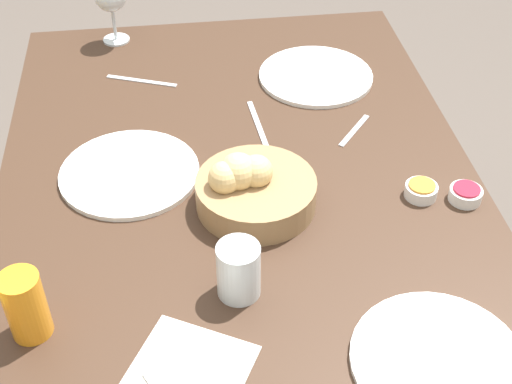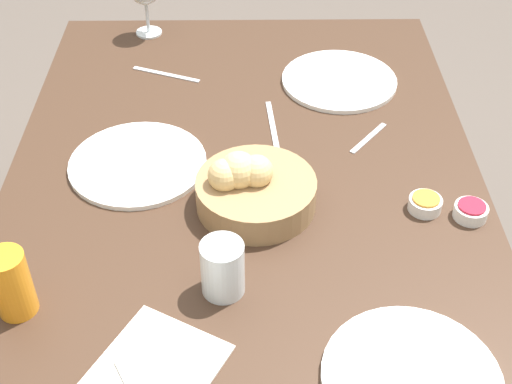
{
  "view_description": "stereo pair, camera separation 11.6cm",
  "coord_description": "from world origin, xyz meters",
  "px_view_note": "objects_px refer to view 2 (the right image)",
  "views": [
    {
      "loc": [
        -0.96,
        0.11,
        1.61
      ],
      "look_at": [
        -0.01,
        -0.02,
        0.78
      ],
      "focal_mm": 50.0,
      "sensor_mm": 36.0,
      "label": 1
    },
    {
      "loc": [
        -0.97,
        -0.01,
        1.61
      ],
      "look_at": [
        -0.01,
        -0.02,
        0.78
      ],
      "focal_mm": 50.0,
      "sensor_mm": 36.0,
      "label": 2
    }
  ],
  "objects_px": {
    "juice_glass": "(11,284)",
    "spoon_coffee": "(368,138)",
    "bread_basket": "(252,189)",
    "knife_silver": "(166,74)",
    "fork_silver": "(272,124)",
    "plate_near_right": "(339,80)",
    "plate_far_center": "(138,164)",
    "napkin": "(158,366)",
    "jam_bowl_honey": "(425,204)",
    "water_tumbler": "(223,268)",
    "plate_near_left": "(412,379)",
    "jam_bowl_berry": "(471,211)"
  },
  "relations": [
    {
      "from": "bread_basket",
      "to": "plate_near_left",
      "type": "relative_size",
      "value": 0.84
    },
    {
      "from": "juice_glass",
      "to": "plate_near_right",
      "type": "bearing_deg",
      "value": -40.78
    },
    {
      "from": "juice_glass",
      "to": "fork_silver",
      "type": "distance_m",
      "value": 0.64
    },
    {
      "from": "juice_glass",
      "to": "napkin",
      "type": "relative_size",
      "value": 0.52
    },
    {
      "from": "plate_far_center",
      "to": "napkin",
      "type": "height_order",
      "value": "plate_far_center"
    },
    {
      "from": "fork_silver",
      "to": "plate_near_right",
      "type": "bearing_deg",
      "value": -43.55
    },
    {
      "from": "juice_glass",
      "to": "water_tumbler",
      "type": "bearing_deg",
      "value": -83.34
    },
    {
      "from": "plate_near_left",
      "to": "spoon_coffee",
      "type": "xyz_separation_m",
      "value": [
        0.57,
        -0.02,
        -0.0
      ]
    },
    {
      "from": "plate_near_right",
      "to": "water_tumbler",
      "type": "xyz_separation_m",
      "value": [
        -0.61,
        0.25,
        0.04
      ]
    },
    {
      "from": "bread_basket",
      "to": "water_tumbler",
      "type": "height_order",
      "value": "bread_basket"
    },
    {
      "from": "fork_silver",
      "to": "bread_basket",
      "type": "bearing_deg",
      "value": 170.19
    },
    {
      "from": "bread_basket",
      "to": "knife_silver",
      "type": "bearing_deg",
      "value": 23.37
    },
    {
      "from": "jam_bowl_berry",
      "to": "fork_silver",
      "type": "relative_size",
      "value": 0.36
    },
    {
      "from": "jam_bowl_berry",
      "to": "napkin",
      "type": "height_order",
      "value": "jam_bowl_berry"
    },
    {
      "from": "fork_silver",
      "to": "spoon_coffee",
      "type": "distance_m",
      "value": 0.2
    },
    {
      "from": "plate_near_right",
      "to": "juice_glass",
      "type": "bearing_deg",
      "value": 139.22
    },
    {
      "from": "plate_near_right",
      "to": "jam_bowl_berry",
      "type": "relative_size",
      "value": 4.32
    },
    {
      "from": "jam_bowl_berry",
      "to": "fork_silver",
      "type": "xyz_separation_m",
      "value": [
        0.29,
        0.34,
        -0.01
      ]
    },
    {
      "from": "plate_far_center",
      "to": "napkin",
      "type": "distance_m",
      "value": 0.47
    },
    {
      "from": "plate_near_right",
      "to": "water_tumbler",
      "type": "relative_size",
      "value": 2.69
    },
    {
      "from": "jam_bowl_honey",
      "to": "plate_near_right",
      "type": "bearing_deg",
      "value": 14.39
    },
    {
      "from": "plate_near_left",
      "to": "plate_near_right",
      "type": "bearing_deg",
      "value": 1.67
    },
    {
      "from": "knife_silver",
      "to": "spoon_coffee",
      "type": "distance_m",
      "value": 0.5
    },
    {
      "from": "juice_glass",
      "to": "spoon_coffee",
      "type": "distance_m",
      "value": 0.74
    },
    {
      "from": "plate_near_right",
      "to": "spoon_coffee",
      "type": "bearing_deg",
      "value": -169.82
    },
    {
      "from": "jam_bowl_honey",
      "to": "fork_silver",
      "type": "xyz_separation_m",
      "value": [
        0.26,
        0.26,
        -0.01
      ]
    },
    {
      "from": "plate_far_center",
      "to": "water_tumbler",
      "type": "xyz_separation_m",
      "value": [
        -0.32,
        -0.17,
        0.04
      ]
    },
    {
      "from": "water_tumbler",
      "to": "jam_bowl_honey",
      "type": "relative_size",
      "value": 1.61
    },
    {
      "from": "plate_far_center",
      "to": "juice_glass",
      "type": "distance_m",
      "value": 0.39
    },
    {
      "from": "jam_bowl_honey",
      "to": "bread_basket",
      "type": "bearing_deg",
      "value": 86.99
    },
    {
      "from": "plate_near_right",
      "to": "spoon_coffee",
      "type": "relative_size",
      "value": 2.48
    },
    {
      "from": "plate_near_left",
      "to": "juice_glass",
      "type": "bearing_deg",
      "value": 76.73
    },
    {
      "from": "plate_near_right",
      "to": "fork_silver",
      "type": "relative_size",
      "value": 1.55
    },
    {
      "from": "knife_silver",
      "to": "juice_glass",
      "type": "bearing_deg",
      "value": 166.17
    },
    {
      "from": "plate_near_right",
      "to": "spoon_coffee",
      "type": "distance_m",
      "value": 0.22
    },
    {
      "from": "jam_bowl_honey",
      "to": "knife_silver",
      "type": "distance_m",
      "value": 0.68
    },
    {
      "from": "plate_far_center",
      "to": "fork_silver",
      "type": "distance_m",
      "value": 0.29
    },
    {
      "from": "plate_near_right",
      "to": "knife_silver",
      "type": "xyz_separation_m",
      "value": [
        0.04,
        0.39,
        -0.0
      ]
    },
    {
      "from": "plate_far_center",
      "to": "bread_basket",
      "type": "bearing_deg",
      "value": -117.77
    },
    {
      "from": "napkin",
      "to": "spoon_coffee",
      "type": "bearing_deg",
      "value": -34.39
    },
    {
      "from": "water_tumbler",
      "to": "fork_silver",
      "type": "height_order",
      "value": "water_tumbler"
    },
    {
      "from": "bread_basket",
      "to": "spoon_coffee",
      "type": "bearing_deg",
      "value": -49.94
    },
    {
      "from": "water_tumbler",
      "to": "spoon_coffee",
      "type": "distance_m",
      "value": 0.49
    },
    {
      "from": "spoon_coffee",
      "to": "fork_silver",
      "type": "bearing_deg",
      "value": 75.42
    },
    {
      "from": "spoon_coffee",
      "to": "napkin",
      "type": "distance_m",
      "value": 0.66
    },
    {
      "from": "plate_near_right",
      "to": "spoon_coffee",
      "type": "height_order",
      "value": "plate_near_right"
    },
    {
      "from": "juice_glass",
      "to": "jam_bowl_berry",
      "type": "xyz_separation_m",
      "value": [
        0.2,
        -0.75,
        -0.04
      ]
    },
    {
      "from": "plate_near_left",
      "to": "plate_far_center",
      "type": "height_order",
      "value": "same"
    },
    {
      "from": "plate_far_center",
      "to": "juice_glass",
      "type": "xyz_separation_m",
      "value": [
        -0.35,
        0.14,
        0.05
      ]
    },
    {
      "from": "knife_silver",
      "to": "napkin",
      "type": "xyz_separation_m",
      "value": [
        -0.8,
        -0.06,
        0.0
      ]
    }
  ]
}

